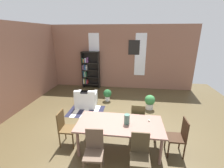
{
  "coord_description": "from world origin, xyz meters",
  "views": [
    {
      "loc": [
        0.8,
        -4.07,
        2.87
      ],
      "look_at": [
        0.07,
        1.53,
        1.0
      ],
      "focal_mm": 24.88,
      "sensor_mm": 36.0,
      "label": 1
    }
  ],
  "objects": [
    {
      "name": "armchair_white",
      "position": [
        -0.99,
        1.55,
        0.28
      ],
      "size": [
        0.86,
        0.86,
        0.75
      ],
      "color": "silver",
      "rests_on": "ground"
    },
    {
      "name": "window_pane_1",
      "position": [
        1.2,
        4.0,
        1.8
      ],
      "size": [
        0.55,
        0.02,
        2.12
      ],
      "primitive_type": "cube",
      "color": "white"
    },
    {
      "name": "dining_chair_far_right",
      "position": [
        1.03,
        -0.02,
        0.51
      ],
      "size": [
        0.42,
        0.42,
        0.95
      ],
      "color": "#463D21",
      "rests_on": "ground"
    },
    {
      "name": "ground_plane",
      "position": [
        0.0,
        0.0,
        0.0
      ],
      "size": [
        10.42,
        10.42,
        0.0
      ],
      "primitive_type": "plane",
      "color": "#4E4027"
    },
    {
      "name": "dining_chair_head_left",
      "position": [
        -0.87,
        -0.74,
        0.51
      ],
      "size": [
        0.4,
        0.4,
        0.95
      ],
      "color": "brown",
      "rests_on": "ground"
    },
    {
      "name": "bookshelf_tall",
      "position": [
        -1.45,
        3.82,
        0.99
      ],
      "size": [
        0.93,
        0.32,
        1.94
      ],
      "color": "black",
      "rests_on": "ground"
    },
    {
      "name": "window_pane_0",
      "position": [
        -1.2,
        4.0,
        1.8
      ],
      "size": [
        0.55,
        0.02,
        2.12
      ],
      "primitive_type": "cube",
      "color": "white"
    },
    {
      "name": "potted_plant_corner",
      "position": [
        1.55,
        1.61,
        0.32
      ],
      "size": [
        0.4,
        0.4,
        0.58
      ],
      "color": "silver",
      "rests_on": "ground"
    },
    {
      "name": "dining_table",
      "position": [
        0.56,
        -0.74,
        0.67
      ],
      "size": [
        2.12,
        1.0,
        0.75
      ],
      "color": "#825C50",
      "rests_on": "ground"
    },
    {
      "name": "vase_on_table",
      "position": [
        0.73,
        -0.74,
        0.87
      ],
      "size": [
        0.14,
        0.14,
        0.25
      ],
      "primitive_type": "cylinder",
      "color": "#4C7266",
      "rests_on": "dining_table"
    },
    {
      "name": "striped_rug",
      "position": [
        -0.88,
        1.09,
        0.0
      ],
      "size": [
        1.32,
        1.07,
        0.01
      ],
      "color": "#1E1E33",
      "rests_on": "ground"
    },
    {
      "name": "dining_chair_near_right",
      "position": [
        1.04,
        -1.46,
        0.51
      ],
      "size": [
        0.41,
        0.41,
        0.95
      ],
      "color": "#443823",
      "rests_on": "ground"
    },
    {
      "name": "potted_plant_by_shelf",
      "position": [
        -0.22,
        2.16,
        0.3
      ],
      "size": [
        0.36,
        0.36,
        0.52
      ],
      "color": "silver",
      "rests_on": "ground"
    },
    {
      "name": "back_wall_brick",
      "position": [
        0.0,
        4.07,
        1.63
      ],
      "size": [
        7.85,
        0.12,
        3.27
      ],
      "primitive_type": "cube",
      "color": "#91604C",
      "rests_on": "ground"
    },
    {
      "name": "dining_chair_head_right",
      "position": [
        1.99,
        -0.74,
        0.51
      ],
      "size": [
        0.4,
        0.4,
        0.95
      ],
      "color": "#372113",
      "rests_on": "ground"
    },
    {
      "name": "dining_chair_near_left",
      "position": [
        0.08,
        -1.46,
        0.51
      ],
      "size": [
        0.43,
        0.43,
        0.95
      ],
      "color": "brown",
      "rests_on": "ground"
    },
    {
      "name": "tealight_candle_0",
      "position": [
        1.28,
        -0.56,
        0.77
      ],
      "size": [
        0.04,
        0.04,
        0.04
      ],
      "primitive_type": "cylinder",
      "color": "silver",
      "rests_on": "dining_table"
    },
    {
      "name": "framed_picture",
      "position": [
        0.87,
        3.99,
        2.16
      ],
      "size": [
        0.56,
        0.03,
        0.72
      ],
      "primitive_type": "cube",
      "color": "black"
    }
  ]
}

